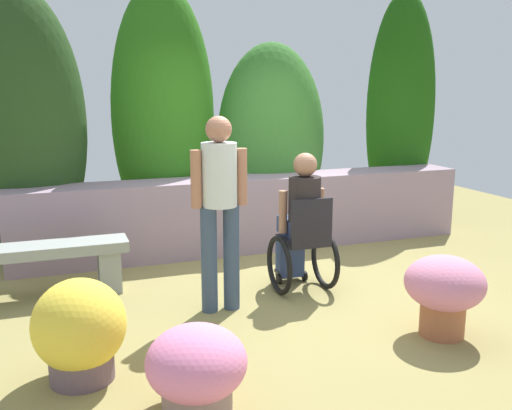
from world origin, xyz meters
name	(u,v)px	position (x,y,z in m)	size (l,w,h in m)	color
ground_plane	(303,289)	(0.00, 0.00, 0.00)	(10.71, 10.71, 0.00)	olive
stone_retaining_wall	(251,213)	(0.00, 1.52, 0.44)	(5.47, 0.55, 0.88)	gray
hedge_backdrop	(200,124)	(-0.45, 2.13, 1.48)	(6.13, 1.10, 3.21)	#25441B
stone_bench	(42,262)	(-2.35, 0.63, 0.34)	(1.56, 0.36, 0.51)	gray
person_in_wheelchair	(302,227)	(-0.02, 0.01, 0.62)	(0.53, 0.66, 1.33)	black
person_standing_companion	(220,201)	(-0.89, -0.21, 0.98)	(0.49, 0.30, 1.69)	#384B65
flower_pot_terracotta_by_wall	(444,289)	(0.60, -1.30, 0.38)	(0.62, 0.62, 0.64)	#A55D3D
flower_pot_red_accent	(197,369)	(-1.46, -1.68, 0.27)	(0.61, 0.61, 0.53)	gray
flower_pot_small_foreground	(80,332)	(-2.10, -1.06, 0.34)	(0.61, 0.61, 0.69)	#654F5B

